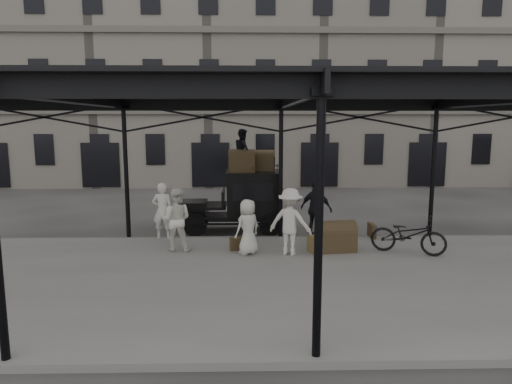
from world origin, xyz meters
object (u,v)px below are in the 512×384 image
taxi (244,198)px  steamer_trunk_platform (337,238)px  steamer_trunk_roof_near (242,163)px  porter_official (316,209)px  bicycle (408,235)px  porter_left (163,211)px

taxi → steamer_trunk_platform: bearing=-48.1°
steamer_trunk_roof_near → steamer_trunk_platform: bearing=-48.3°
taxi → steamer_trunk_roof_near: size_ratio=4.07×
taxi → porter_official: 2.79m
bicycle → steamer_trunk_roof_near: size_ratio=2.33×
steamer_trunk_platform → steamer_trunk_roof_near: bearing=129.2°
steamer_trunk_platform → porter_official: bearing=98.1°
porter_official → bicycle: bearing=177.9°
taxi → porter_left: taxi is taller
taxi → steamer_trunk_platform: taxi is taller
bicycle → steamer_trunk_roof_near: (-4.81, 3.12, 1.81)m
steamer_trunk_roof_near → steamer_trunk_platform: steamer_trunk_roof_near is taller
porter_official → steamer_trunk_platform: (0.39, -1.57, -0.57)m
porter_official → steamer_trunk_roof_near: bearing=9.0°
porter_left → porter_official: (4.98, -0.00, 0.03)m
bicycle → steamer_trunk_platform: 2.02m
bicycle → taxi: bearing=78.6°
taxi → bicycle: size_ratio=1.74×
porter_left → bicycle: size_ratio=0.88×
steamer_trunk_roof_near → porter_left: bearing=-157.3°
porter_official → bicycle: 3.05m
steamer_trunk_platform → taxi: bearing=126.0°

